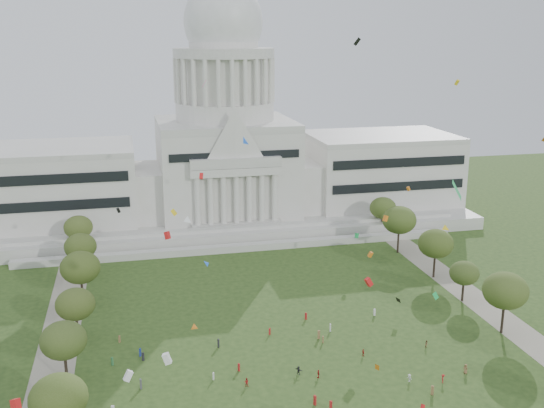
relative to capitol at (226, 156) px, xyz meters
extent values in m
plane|color=#2B451A|center=(0.00, -113.59, -22.30)|extent=(400.00, 400.00, 0.00)
cube|color=#BBB9B0|center=(0.00, 1.41, -20.30)|extent=(160.00, 60.00, 4.00)
cube|color=#BBB9B0|center=(0.00, -31.59, -21.30)|extent=(130.00, 3.00, 2.00)
cube|color=#BBB9B0|center=(0.00, -23.59, -19.80)|extent=(140.00, 3.00, 5.00)
cube|color=beige|center=(-55.00, 0.41, -7.30)|extent=(50.00, 34.00, 22.00)
cube|color=beige|center=(55.00, 0.41, -7.30)|extent=(50.00, 34.00, 22.00)
cube|color=beige|center=(-27.00, -1.59, -10.30)|extent=(12.00, 26.00, 16.00)
cube|color=beige|center=(27.00, -1.59, -10.30)|extent=(12.00, 26.00, 16.00)
cube|color=beige|center=(0.00, 0.41, -4.30)|extent=(44.00, 38.00, 28.00)
cube|color=beige|center=(0.00, -19.59, -1.10)|extent=(28.00, 3.00, 2.40)
cube|color=black|center=(-55.00, -16.79, -5.30)|extent=(46.00, 0.40, 11.00)
cube|color=black|center=(55.00, -16.79, -5.30)|extent=(46.00, 0.40, 11.00)
cylinder|color=beige|center=(0.00, 0.41, 15.10)|extent=(32.00, 32.00, 6.00)
cylinder|color=beige|center=(0.00, 0.41, 25.10)|extent=(28.00, 28.00, 14.00)
cylinder|color=#BBB9B0|center=(0.00, 0.41, 33.60)|extent=(32.40, 32.40, 3.00)
cylinder|color=beige|center=(0.00, 0.41, 39.10)|extent=(22.00, 22.00, 8.00)
ellipsoid|color=silver|center=(0.00, 0.41, 43.10)|extent=(25.00, 25.00, 26.20)
cube|color=gray|center=(-48.00, -83.59, -22.28)|extent=(8.00, 160.00, 0.04)
cube|color=gray|center=(48.00, -83.59, -22.28)|extent=(8.00, 160.00, 0.04)
ellipsoid|color=#374D18|center=(-44.07, -116.55, -13.33)|extent=(8.86, 8.86, 7.25)
cylinder|color=black|center=(-45.04, -96.29, -19.56)|extent=(0.56, 0.56, 5.47)
ellipsoid|color=#34481C|center=(-45.04, -96.29, -13.77)|extent=(8.42, 8.42, 6.89)
cylinder|color=black|center=(44.17, -96.15, -19.19)|extent=(0.56, 0.56, 6.20)
ellipsoid|color=#3C511D|center=(44.17, -96.15, -12.62)|extent=(9.55, 9.55, 7.82)
cylinder|color=black|center=(-44.09, -79.67, -19.66)|extent=(0.56, 0.56, 5.27)
ellipsoid|color=#38471A|center=(-44.09, -79.67, -14.07)|extent=(8.12, 8.12, 6.65)
cylinder|color=black|center=(44.40, -79.10, -20.02)|extent=(0.56, 0.56, 4.56)
ellipsoid|color=#31471B|center=(44.40, -79.10, -15.19)|extent=(7.01, 7.01, 5.74)
cylinder|color=black|center=(-44.08, -61.17, -19.28)|extent=(0.56, 0.56, 6.03)
ellipsoid|color=#344717|center=(-44.08, -61.17, -12.89)|extent=(9.29, 9.29, 7.60)
cylinder|color=black|center=(44.76, -63.55, -19.31)|extent=(0.56, 0.56, 5.97)
ellipsoid|color=#334816|center=(44.76, -63.55, -12.99)|extent=(9.19, 9.19, 7.52)
cylinder|color=black|center=(-45.22, -42.58, -19.59)|extent=(0.56, 0.56, 5.41)
ellipsoid|color=#364619|center=(-45.22, -42.58, -13.86)|extent=(8.33, 8.33, 6.81)
cylinder|color=black|center=(43.49, -43.40, -19.11)|extent=(0.56, 0.56, 6.37)
ellipsoid|color=#384F1B|center=(43.49, -43.40, -12.35)|extent=(9.82, 9.82, 8.03)
cylinder|color=black|center=(-46.87, -24.45, -19.64)|extent=(0.56, 0.56, 5.32)
ellipsoid|color=#41511E|center=(-46.87, -24.45, -14.00)|extent=(8.19, 8.19, 6.70)
cylinder|color=black|center=(45.96, -25.46, -19.56)|extent=(0.56, 0.56, 5.47)
ellipsoid|color=#384F1C|center=(45.96, -25.46, -13.77)|extent=(8.42, 8.42, 6.89)
imported|color=olive|center=(28.01, -109.78, -21.34)|extent=(1.01, 1.12, 1.92)
imported|color=olive|center=(25.52, -98.71, -21.51)|extent=(0.85, 0.89, 1.57)
imported|color=silver|center=(16.43, -110.13, -21.53)|extent=(0.92, 1.11, 1.53)
imported|color=#B21E1E|center=(0.48, -105.09, -21.47)|extent=(0.57, 0.99, 1.65)
imported|color=#26262B|center=(-2.79, -103.06, -21.46)|extent=(1.49, 1.56, 1.67)
imported|color=#B21E1E|center=(-13.12, -104.93, -21.47)|extent=(0.90, 0.68, 1.65)
imported|color=#B21E1E|center=(22.30, -111.87, -21.45)|extent=(0.97, 1.22, 1.69)
imported|color=#B21E1E|center=(11.59, -99.19, -21.53)|extent=(0.53, 0.92, 1.53)
cube|color=silver|center=(20.82, -82.06, -21.49)|extent=(0.44, 0.29, 1.62)
cube|color=#4C4C51|center=(-31.87, -101.54, -21.32)|extent=(0.36, 0.54, 1.95)
cube|color=olive|center=(-35.68, -82.42, -21.52)|extent=(0.42, 0.48, 1.54)
cube|color=#26262B|center=(-15.95, -89.13, -21.38)|extent=(0.36, 0.52, 1.82)
cube|color=#33723F|center=(-37.02, -91.76, -21.45)|extent=(0.49, 0.52, 1.68)
cube|color=#B21E1E|center=(-2.72, -113.52, -21.39)|extent=(0.46, 0.56, 1.81)
cube|color=olive|center=(5.14, -90.15, -21.35)|extent=(0.58, 0.48, 1.89)
cube|color=olive|center=(5.47, -91.99, -21.56)|extent=(0.30, 0.42, 1.47)
cube|color=olive|center=(18.52, -115.16, -21.41)|extent=(0.55, 0.53, 1.77)
cube|color=#B21E1E|center=(-4.51, -86.03, -21.53)|extent=(0.44, 0.47, 1.52)
cube|color=#B21E1E|center=(-0.53, -115.64, -21.41)|extent=(0.55, 0.48, 1.76)
cube|color=silver|center=(-18.67, -101.45, -21.55)|extent=(0.36, 0.45, 1.49)
cube|color=silver|center=(8.56, -87.40, -21.44)|extent=(0.37, 0.50, 1.71)
cube|color=#B21E1E|center=(5.05, -80.54, -21.50)|extent=(0.47, 0.49, 1.58)
cube|color=#B21E1E|center=(-13.53, -99.36, -21.51)|extent=(0.41, 0.49, 1.57)
cube|color=#26262B|center=(-31.14, -91.23, -21.43)|extent=(0.54, 0.46, 1.73)
cube|color=navy|center=(-31.65, -89.33, -21.46)|extent=(0.43, 0.52, 1.68)
camera|label=1|loc=(-31.64, -206.36, 39.98)|focal=42.00mm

